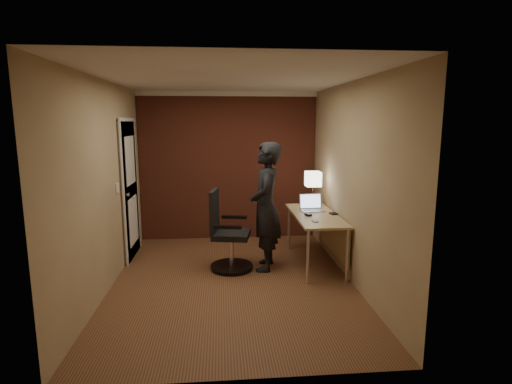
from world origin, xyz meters
The scene contains 9 objects.
room centered at (-0.27, 1.54, 1.37)m, with size 4.00×4.00×4.00m.
desk centered at (1.25, 0.51, 0.60)m, with size 0.60×1.50×0.73m.
desk_lamp centered at (1.25, 1.01, 1.15)m, with size 0.22×0.22×0.54m.
laptop centered at (1.18, 0.77, 0.79)m, with size 0.35×0.28×0.23m.
mouse centered at (1.06, 0.42, 0.75)m, with size 0.06×0.10×0.03m, color black.
phone centered at (1.08, 0.10, 0.73)m, with size 0.06×0.12×0.01m, color black.
wallet centered at (1.43, 0.47, 0.74)m, with size 0.09×0.11×0.02m, color black.
office_chair centered at (-0.07, 0.42, 0.48)m, with size 0.59×0.65×1.08m.
person centered at (0.47, 0.41, 0.87)m, with size 0.64×0.42×1.74m, color black.
Camera 1 is at (-0.12, -4.84, 2.01)m, focal length 28.00 mm.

